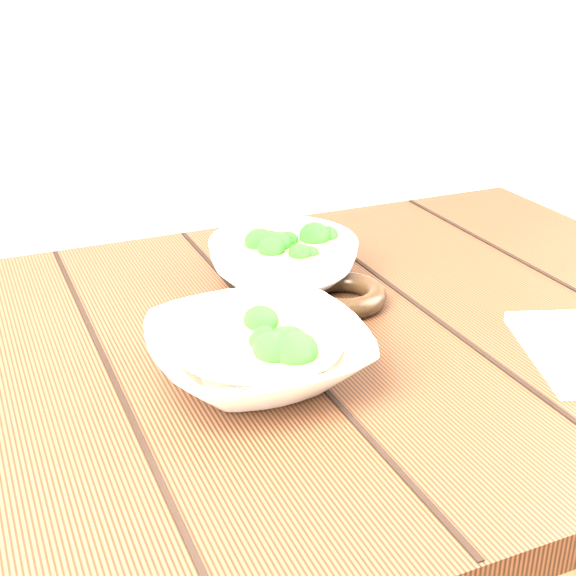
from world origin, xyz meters
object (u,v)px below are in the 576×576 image
(soup_bowl_back, at_px, (283,260))
(trivet, at_px, (343,295))
(soup_bowl_front, at_px, (258,352))
(table, at_px, (295,422))

(soup_bowl_back, distance_m, trivet, 0.11)
(soup_bowl_back, bearing_deg, soup_bowl_front, -119.35)
(table, distance_m, soup_bowl_back, 0.22)
(table, bearing_deg, soup_bowl_front, -137.74)
(trivet, bearing_deg, soup_bowl_back, 114.35)
(table, height_order, soup_bowl_back, soup_bowl_back)
(soup_bowl_back, bearing_deg, trivet, -65.65)
(table, xyz_separation_m, soup_bowl_back, (0.05, 0.15, 0.15))
(soup_bowl_front, bearing_deg, table, 42.26)
(table, relative_size, soup_bowl_front, 5.04)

